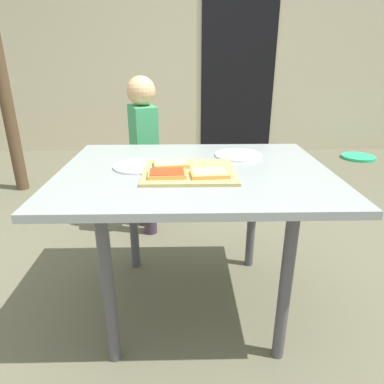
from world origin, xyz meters
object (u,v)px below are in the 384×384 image
(cutting_board, at_px, (189,172))
(plate_white_right, at_px, (238,155))
(child_left, at_px, (144,145))
(garden_hose_coil, at_px, (358,157))
(pizza_slice_near_left, at_px, (167,174))
(dining_table, at_px, (195,185))
(pizza_slice_near_right, at_px, (209,173))
(plate_white_left, at_px, (139,166))
(pizza_slice_far_left, at_px, (171,164))

(cutting_board, distance_m, plate_white_right, 0.35)
(child_left, bearing_deg, plate_white_right, -49.16)
(child_left, bearing_deg, garden_hose_coil, 36.48)
(cutting_board, distance_m, pizza_slice_near_left, 0.11)
(dining_table, xyz_separation_m, pizza_slice_near_right, (0.05, -0.12, 0.10))
(dining_table, relative_size, plate_white_right, 5.08)
(garden_hose_coil, bearing_deg, dining_table, -128.86)
(plate_white_left, bearing_deg, child_left, 95.11)
(dining_table, bearing_deg, cutting_board, -113.51)
(cutting_board, bearing_deg, pizza_slice_far_left, 140.54)
(cutting_board, bearing_deg, dining_table, 66.49)
(dining_table, height_order, garden_hose_coil, dining_table)
(plate_white_left, bearing_deg, dining_table, -7.82)
(dining_table, distance_m, child_left, 0.87)
(dining_table, relative_size, plate_white_left, 5.08)
(child_left, bearing_deg, pizza_slice_near_left, -78.07)
(garden_hose_coil, bearing_deg, cutting_board, -128.59)
(pizza_slice_near_right, relative_size, garden_hose_coil, 0.40)
(pizza_slice_near_left, xyz_separation_m, plate_white_left, (-0.13, 0.16, -0.02))
(dining_table, xyz_separation_m, pizza_slice_far_left, (-0.10, 0.01, 0.10))
(cutting_board, bearing_deg, garden_hose_coil, 51.41)
(pizza_slice_near_left, xyz_separation_m, child_left, (-0.20, 0.94, -0.11))
(plate_white_left, distance_m, plate_white_right, 0.49)
(pizza_slice_near_left, relative_size, garden_hose_coil, 0.39)
(pizza_slice_far_left, height_order, garden_hose_coil, pizza_slice_far_left)
(pizza_slice_near_left, bearing_deg, plate_white_right, 44.60)
(dining_table, xyz_separation_m, plate_white_right, (0.22, 0.20, 0.08))
(cutting_board, distance_m, pizza_slice_near_right, 0.10)
(pizza_slice_far_left, bearing_deg, plate_white_left, 169.61)
(plate_white_left, distance_m, child_left, 0.79)
(pizza_slice_near_right, bearing_deg, cutting_board, 139.19)
(child_left, distance_m, garden_hose_coil, 3.04)
(child_left, bearing_deg, cutting_board, -71.78)
(child_left, xyz_separation_m, garden_hose_coil, (2.40, 1.77, -0.60))
(dining_table, distance_m, cutting_board, 0.10)
(cutting_board, distance_m, pizza_slice_far_left, 0.10)
(pizza_slice_near_left, xyz_separation_m, plate_white_right, (0.33, 0.33, -0.02))
(plate_white_left, bearing_deg, pizza_slice_near_right, -28.02)
(dining_table, xyz_separation_m, pizza_slice_near_left, (-0.11, -0.12, 0.10))
(dining_table, bearing_deg, child_left, 110.91)
(garden_hose_coil, bearing_deg, pizza_slice_far_left, -130.29)
(dining_table, distance_m, plate_white_left, 0.26)
(cutting_board, xyz_separation_m, child_left, (-0.29, 0.87, -0.10))
(dining_table, relative_size, pizza_slice_near_left, 7.52)
(cutting_board, bearing_deg, child_left, 108.22)
(cutting_board, bearing_deg, plate_white_left, 157.59)
(dining_table, height_order, pizza_slice_near_right, pizza_slice_near_right)
(pizza_slice_far_left, height_order, child_left, child_left)
(cutting_board, relative_size, pizza_slice_far_left, 2.36)
(pizza_slice_far_left, relative_size, pizza_slice_near_right, 1.03)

